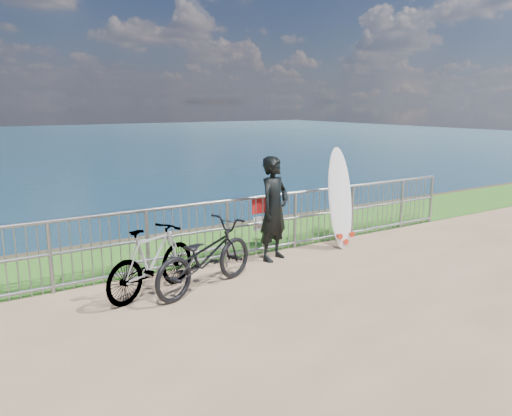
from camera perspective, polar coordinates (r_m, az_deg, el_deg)
grass_strip at (r=10.27m, az=-3.76°, el=-3.84°), size 120.00×120.00×0.00m
railing at (r=9.21m, az=-0.43°, el=-2.00°), size 10.06×0.10×1.13m
surfer at (r=8.93m, az=2.09°, el=-0.09°), size 0.80×0.67×1.88m
surfboard at (r=9.84m, az=9.61°, el=0.69°), size 0.58×0.53×1.97m
bicycle_near at (r=7.63m, az=-5.85°, el=-5.51°), size 2.11×1.32×1.05m
bicycle_far at (r=7.55m, az=-11.81°, el=-5.90°), size 1.78×1.16×1.04m
bike_rack at (r=8.31m, az=-8.50°, el=-5.54°), size 1.89×0.05×0.39m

